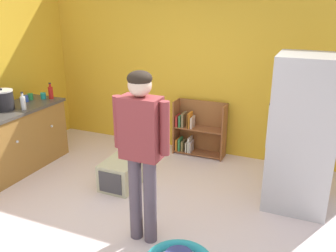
% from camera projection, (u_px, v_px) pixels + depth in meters
% --- Properties ---
extents(ground_plane, '(12.00, 12.00, 0.00)m').
position_uv_depth(ground_plane, '(132.00, 226.00, 3.90)').
color(ground_plane, silver).
rests_on(ground_plane, ground).
extents(back_wall, '(5.20, 0.06, 2.70)m').
position_uv_depth(back_wall, '(203.00, 67.00, 5.48)').
color(back_wall, gold).
rests_on(back_wall, ground).
extents(kitchen_counter, '(0.65, 2.05, 0.90)m').
position_uv_depth(kitchen_counter, '(1.00, 146.00, 4.88)').
color(kitchen_counter, olive).
rests_on(kitchen_counter, ground).
extents(refrigerator, '(0.73, 0.68, 1.78)m').
position_uv_depth(refrigerator, '(303.00, 134.00, 4.05)').
color(refrigerator, '#B7BABF').
rests_on(refrigerator, ground).
extents(bookshelf, '(0.80, 0.28, 0.85)m').
position_uv_depth(bookshelf, '(197.00, 131.00, 5.64)').
color(bookshelf, brown).
rests_on(bookshelf, ground).
extents(standing_person, '(0.57, 0.23, 1.74)m').
position_uv_depth(standing_person, '(141.00, 143.00, 3.36)').
color(standing_person, '#554A58').
rests_on(standing_person, ground).
extents(pet_carrier, '(0.42, 0.55, 0.36)m').
position_uv_depth(pet_carrier, '(121.00, 174.00, 4.68)').
color(pet_carrier, beige).
rests_on(pet_carrier, ground).
extents(crock_pot, '(0.29, 0.29, 0.30)m').
position_uv_depth(crock_pot, '(3.00, 100.00, 4.86)').
color(crock_pot, black).
rests_on(crock_pot, kitchen_counter).
extents(clear_bottle, '(0.07, 0.07, 0.25)m').
position_uv_depth(clear_bottle, '(23.00, 103.00, 4.89)').
color(clear_bottle, silver).
rests_on(clear_bottle, kitchen_counter).
extents(ketchup_bottle, '(0.07, 0.07, 0.25)m').
position_uv_depth(ketchup_bottle, '(51.00, 92.00, 5.43)').
color(ketchup_bottle, red).
rests_on(ketchup_bottle, kitchen_counter).
extents(green_cup, '(0.08, 0.08, 0.09)m').
position_uv_depth(green_cup, '(30.00, 97.00, 5.39)').
color(green_cup, green).
rests_on(green_cup, kitchen_counter).
extents(teal_cup, '(0.08, 0.08, 0.09)m').
position_uv_depth(teal_cup, '(43.00, 96.00, 5.44)').
color(teal_cup, teal).
rests_on(teal_cup, kitchen_counter).
extents(blue_cup, '(0.08, 0.08, 0.09)m').
position_uv_depth(blue_cup, '(26.00, 98.00, 5.29)').
color(blue_cup, blue).
rests_on(blue_cup, kitchen_counter).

